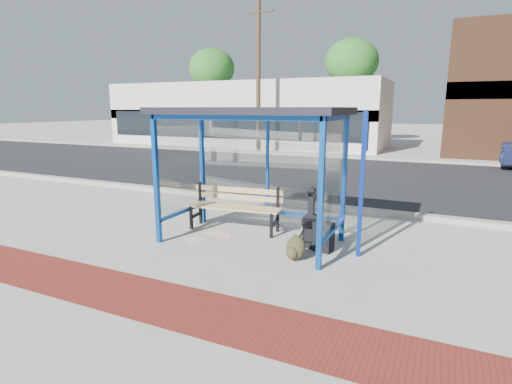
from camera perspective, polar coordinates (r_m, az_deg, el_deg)
The scene contains 19 objects.
ground at distance 7.41m, azimuth -0.73°, elevation -7.03°, with size 120.00×120.00×0.00m, color #B2ADA0.
brick_paver_strip at distance 5.37m, azimuth -13.27°, elevation -14.99°, with size 60.00×1.00×0.01m, color maroon.
curb_near at distance 9.99m, azimuth 6.50°, elevation -1.75°, with size 60.00×0.25×0.12m, color gray.
street_asphalt at distance 14.83m, azimuth 12.80°, elevation 2.29°, with size 60.00×10.00×0.00m, color black.
curb_far at distance 19.79m, azimuth 16.00°, elevation 4.65°, with size 60.00×0.25×0.12m, color gray.
far_sidewalk at distance 21.67m, azimuth 16.80°, elevation 5.04°, with size 60.00×4.00×0.01m, color #B2ADA0.
bus_shelter at distance 7.08m, azimuth -0.52°, elevation 9.19°, with size 3.30×1.80×2.42m.
storefront_white at distance 27.13m, azimuth -1.42°, elevation 11.05°, with size 18.00×6.04×4.00m.
tree_left at distance 33.19m, azimuth -6.33°, elevation 17.11°, with size 3.60×3.60×7.03m.
tree_mid at distance 29.11m, azimuth 13.49°, elevation 17.61°, with size 3.60×3.60×7.03m.
utility_pole_west at distance 21.76m, azimuth 0.34°, elevation 16.40°, with size 1.60×0.24×8.00m.
bench at distance 7.99m, azimuth -3.02°, elevation -1.84°, with size 1.95×0.64×0.90m.
guitar_bag at distance 7.02m, azimuth 7.81°, elevation -5.06°, with size 0.38×0.12×1.02m.
suitcase at distance 6.92m, azimuth 9.59°, elevation -6.32°, with size 0.37×0.28×0.57m.
backpack at distance 6.52m, azimuth 5.61°, elevation -8.04°, with size 0.37×0.34×0.40m.
sign_post at distance 6.57m, azimuth 15.00°, elevation 2.06°, with size 0.10×0.30×2.36m.
newspaper_a at distance 7.55m, azimuth -8.71°, elevation -6.80°, with size 0.35×0.28×0.01m, color white.
newspaper_b at distance 7.73m, azimuth -4.68°, elevation -6.26°, with size 0.34×0.27×0.01m, color white.
newspaper_c at distance 7.93m, azimuth -6.07°, elevation -5.81°, with size 0.34×0.27×0.01m, color white.
Camera 1 is at (3.05, -6.32, 2.41)m, focal length 28.00 mm.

